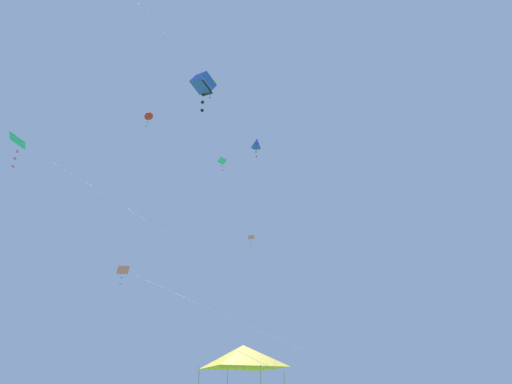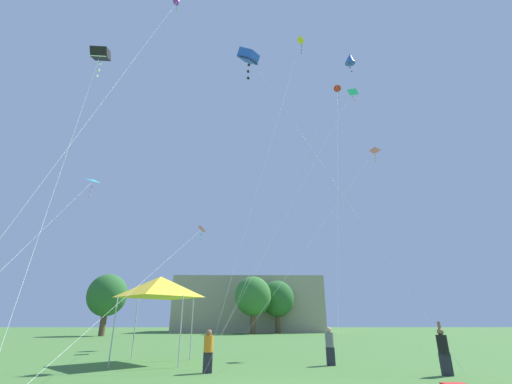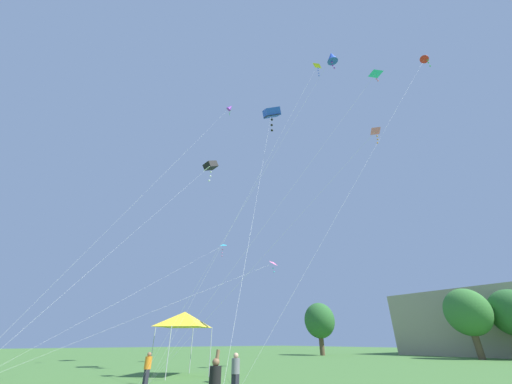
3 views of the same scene
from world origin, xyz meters
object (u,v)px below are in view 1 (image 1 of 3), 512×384
(kite_blue_box_0, at_px, (203,84))
(kite_pink_delta_9, at_px, (252,240))
(festival_tent, at_px, (243,357))
(kite_pink_delta_3, at_px, (127,272))
(kite_cyan_delta_2, at_px, (22,143))
(kite_yellow_delta_7, at_px, (212,88))
(kite_cyan_delta_8, at_px, (223,162))
(kite_red_diamond_6, at_px, (148,114))
(kite_blue_diamond_4, at_px, (257,143))

(kite_blue_box_0, height_order, kite_pink_delta_9, kite_blue_box_0)
(festival_tent, relative_size, kite_pink_delta_3, 0.20)
(kite_cyan_delta_2, xyz_separation_m, kite_pink_delta_3, (8.66, 0.22, -3.76))
(kite_yellow_delta_7, height_order, kite_pink_delta_9, kite_yellow_delta_7)
(festival_tent, xyz_separation_m, kite_pink_delta_3, (0.76, 7.51, 4.83))
(kite_cyan_delta_2, bearing_deg, kite_pink_delta_3, 1.47)
(kite_yellow_delta_7, distance_m, kite_pink_delta_9, 13.10)
(kite_cyan_delta_8, bearing_deg, kite_pink_delta_9, -89.03)
(kite_pink_delta_9, bearing_deg, kite_cyan_delta_2, 174.87)
(kite_red_diamond_6, bearing_deg, festival_tent, -130.36)
(festival_tent, height_order, kite_red_diamond_6, kite_red_diamond_6)
(kite_blue_box_0, xyz_separation_m, kite_pink_delta_3, (-3.42, 2.32, -14.25))
(kite_blue_box_0, distance_m, kite_red_diamond_6, 18.28)
(kite_blue_box_0, xyz_separation_m, kite_pink_delta_9, (9.43, 0.17, -8.87))
(kite_cyan_delta_2, bearing_deg, festival_tent, -42.74)
(kite_blue_diamond_4, bearing_deg, kite_pink_delta_3, 165.14)
(kite_cyan_delta_2, xyz_separation_m, kite_blue_diamond_4, (20.28, -2.86, 9.67))
(kite_pink_delta_3, relative_size, kite_cyan_delta_8, 0.88)
(kite_pink_delta_3, height_order, kite_red_diamond_6, kite_red_diamond_6)
(kite_blue_diamond_4, height_order, kite_red_diamond_6, kite_red_diamond_6)
(kite_blue_box_0, relative_size, kite_red_diamond_6, 0.77)
(kite_cyan_delta_8, bearing_deg, kite_yellow_delta_7, -165.94)
(kite_red_diamond_6, bearing_deg, kite_yellow_delta_7, -120.11)
(kite_red_diamond_6, distance_m, kite_yellow_delta_7, 13.18)
(festival_tent, bearing_deg, kite_blue_diamond_4, 19.67)
(kite_red_diamond_6, xyz_separation_m, kite_cyan_delta_8, (-1.70, -9.79, -8.26))
(kite_pink_delta_3, bearing_deg, kite_blue_box_0, -34.17)
(kite_cyan_delta_2, height_order, kite_pink_delta_3, kite_cyan_delta_2)
(kite_pink_delta_9, bearing_deg, festival_tent, -158.52)
(kite_cyan_delta_2, distance_m, kite_pink_delta_3, 9.44)
(kite_cyan_delta_2, relative_size, kite_red_diamond_6, 0.61)
(kite_yellow_delta_7, bearing_deg, kite_pink_delta_9, -19.43)
(kite_red_diamond_6, height_order, kite_yellow_delta_7, kite_red_diamond_6)
(kite_cyan_delta_2, relative_size, kite_yellow_delta_7, 0.70)
(festival_tent, height_order, kite_blue_diamond_4, kite_blue_diamond_4)
(kite_blue_box_0, distance_m, kite_pink_delta_9, 12.94)
(kite_blue_diamond_4, distance_m, kite_yellow_delta_7, 5.94)
(kite_blue_box_0, height_order, kite_cyan_delta_8, kite_blue_box_0)
(kite_cyan_delta_8, bearing_deg, kite_cyan_delta_2, -177.63)
(kite_yellow_delta_7, bearing_deg, kite_cyan_delta_8, 14.06)
(kite_pink_delta_3, xyz_separation_m, kite_cyan_delta_8, (12.80, 0.67, 12.90))
(festival_tent, relative_size, kite_red_diamond_6, 0.13)
(kite_cyan_delta_2, distance_m, kite_cyan_delta_8, 23.34)
(festival_tent, xyz_separation_m, kite_red_diamond_6, (15.27, 17.97, 26.00))
(kite_blue_box_0, relative_size, kite_cyan_delta_2, 1.26)
(kite_red_diamond_6, height_order, kite_cyan_delta_8, kite_red_diamond_6)
(festival_tent, bearing_deg, kite_cyan_delta_8, 31.08)
(kite_pink_delta_9, bearing_deg, kite_blue_box_0, -178.96)
(kite_pink_delta_3, bearing_deg, kite_yellow_delta_7, -3.48)
(festival_tent, relative_size, kite_cyan_delta_8, 0.18)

